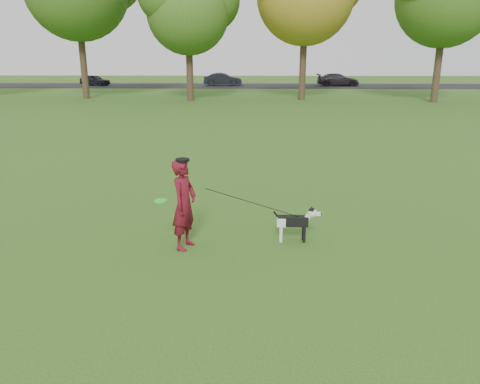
{
  "coord_description": "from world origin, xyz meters",
  "views": [
    {
      "loc": [
        0.4,
        -8.21,
        3.45
      ],
      "look_at": [
        0.19,
        0.03,
        0.95
      ],
      "focal_mm": 35.0,
      "sensor_mm": 36.0,
      "label": 1
    }
  ],
  "objects_px": {
    "man": "(184,204)",
    "car_right": "(338,80)",
    "car_left": "(95,80)",
    "dog": "(296,220)",
    "car_mid": "(223,79)"
  },
  "relations": [
    {
      "from": "dog",
      "to": "man",
      "type": "bearing_deg",
      "value": -170.48
    },
    {
      "from": "dog",
      "to": "car_mid",
      "type": "bearing_deg",
      "value": 95.44
    },
    {
      "from": "car_right",
      "to": "man",
      "type": "bearing_deg",
      "value": 166.16
    },
    {
      "from": "dog",
      "to": "car_right",
      "type": "bearing_deg",
      "value": 79.09
    },
    {
      "from": "car_left",
      "to": "car_mid",
      "type": "bearing_deg",
      "value": -71.62
    },
    {
      "from": "man",
      "to": "car_mid",
      "type": "xyz_separation_m",
      "value": [
        -1.77,
        40.35,
        -0.18
      ]
    },
    {
      "from": "car_left",
      "to": "man",
      "type": "bearing_deg",
      "value": -141.52
    },
    {
      "from": "car_mid",
      "to": "car_right",
      "type": "distance_m",
      "value": 11.52
    },
    {
      "from": "dog",
      "to": "car_mid",
      "type": "relative_size",
      "value": 0.24
    },
    {
      "from": "car_left",
      "to": "car_right",
      "type": "bearing_deg",
      "value": -71.62
    },
    {
      "from": "man",
      "to": "car_right",
      "type": "bearing_deg",
      "value": 5.23
    },
    {
      "from": "man",
      "to": "car_mid",
      "type": "bearing_deg",
      "value": 21.33
    },
    {
      "from": "car_mid",
      "to": "car_right",
      "type": "bearing_deg",
      "value": -90.46
    },
    {
      "from": "car_left",
      "to": "car_right",
      "type": "relative_size",
      "value": 0.74
    },
    {
      "from": "car_left",
      "to": "car_mid",
      "type": "xyz_separation_m",
      "value": [
        13.0,
        0.0,
        0.1
      ]
    }
  ]
}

